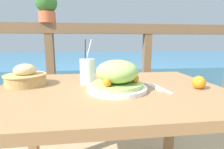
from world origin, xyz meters
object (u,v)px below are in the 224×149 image
Objects in this scene: salad_plate at (117,77)px; bread_basket at (26,77)px; drink_glass at (88,71)px; potted_plant at (46,6)px.

bread_basket is at bearing 160.91° from salad_plate.
drink_glass is 0.94× the size of potted_plant.
drink_glass is at bearing -1.49° from bread_basket.
bread_basket is (-0.47, 0.16, -0.02)m from salad_plate.
drink_glass is 0.90m from potted_plant.
bread_basket is at bearing 178.51° from drink_glass.
salad_plate is at bearing -47.63° from drink_glass.
bread_basket is 0.84m from potted_plant.
bread_basket is 0.83× the size of potted_plant.
potted_plant is (-0.35, 0.68, 0.46)m from drink_glass.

